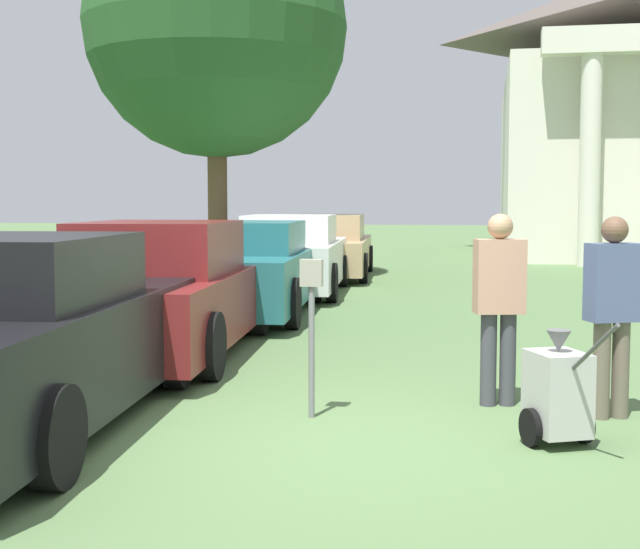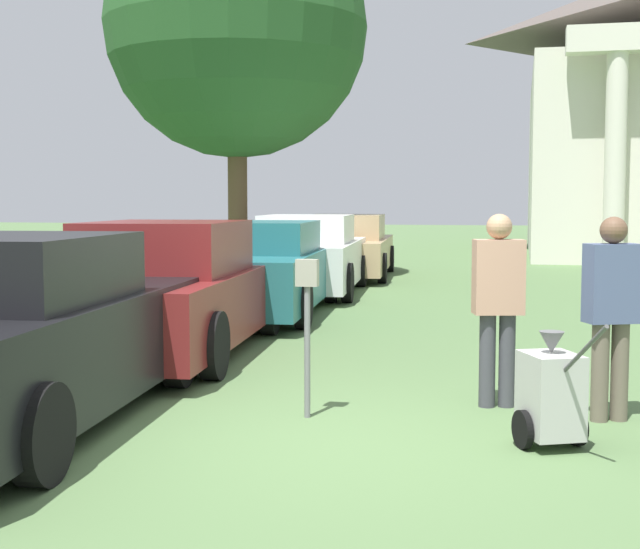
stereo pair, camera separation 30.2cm
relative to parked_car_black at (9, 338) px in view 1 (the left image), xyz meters
name	(u,v)px [view 1 (the left image)]	position (x,y,z in m)	size (l,w,h in m)	color
ground_plane	(321,441)	(2.48, 0.03, -0.70)	(120.00, 120.00, 0.00)	#517042
parked_car_black	(9,338)	(0.00, 0.00, 0.00)	(2.40, 4.95, 1.51)	black
parked_car_maroon	(163,294)	(0.00, 3.38, 0.00)	(2.27, 5.00, 1.54)	maroon
parked_car_teal	(248,270)	(0.00, 7.11, -0.01)	(2.33, 5.36, 1.46)	#23666B
parked_car_white	(291,257)	(0.00, 10.25, 0.00)	(2.29, 4.86, 1.51)	silver
parked_car_tan	(327,248)	(0.00, 14.10, -0.03)	(2.36, 5.23, 1.46)	tan
parking_meter	(312,307)	(2.28, 0.72, 0.21)	(0.18, 0.09, 1.30)	slate
person_worker	(499,297)	(3.78, 1.45, 0.24)	(0.46, 0.32, 1.67)	#3F3F47
person_supervisor	(613,305)	(4.68, 1.15, 0.23)	(0.47, 0.36, 1.65)	#665B4C
equipment_cart	(558,393)	(4.19, 0.24, -0.31)	(0.60, 0.98, 1.00)	#B2B2AD
shade_tree	(216,26)	(-2.32, 13.03, 4.95)	(5.86, 5.86, 8.59)	brown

